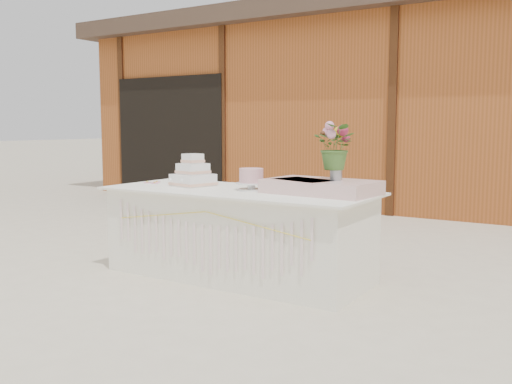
{
  "coord_description": "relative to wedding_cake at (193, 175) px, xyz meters",
  "views": [
    {
      "loc": [
        2.75,
        -4.07,
        1.33
      ],
      "look_at": [
        0.0,
        0.3,
        0.72
      ],
      "focal_mm": 40.0,
      "sensor_mm": 36.0,
      "label": 1
    }
  ],
  "objects": [
    {
      "name": "barn",
      "position": [
        0.52,
        5.95,
        0.81
      ],
      "size": [
        12.6,
        4.6,
        3.3
      ],
      "color": "#954A1F",
      "rests_on": "ground"
    },
    {
      "name": "cake_table",
      "position": [
        0.53,
        -0.05,
        -0.48
      ],
      "size": [
        2.4,
        1.0,
        0.77
      ],
      "color": "white",
      "rests_on": "ground"
    },
    {
      "name": "pink_cake_stand",
      "position": [
        0.65,
        -0.02,
        0.01
      ],
      "size": [
        0.26,
        0.26,
        0.19
      ],
      "color": "white",
      "rests_on": "cake_table"
    },
    {
      "name": "ground",
      "position": [
        0.53,
        -0.05,
        -0.87
      ],
      "size": [
        80.0,
        80.0,
        0.0
      ],
      "primitive_type": "plane",
      "color": "beige",
      "rests_on": "ground"
    },
    {
      "name": "wedding_cake",
      "position": [
        0.0,
        0.0,
        0.0
      ],
      "size": [
        0.39,
        0.39,
        0.3
      ],
      "rotation": [
        0.0,
        0.0,
        -0.23
      ],
      "color": "white",
      "rests_on": "cake_table"
    },
    {
      "name": "loose_flowers",
      "position": [
        -0.48,
        -0.04,
        -0.09
      ],
      "size": [
        0.16,
        0.36,
        0.02
      ],
      "primitive_type": null,
      "rotation": [
        0.0,
        0.0,
        -0.06
      ],
      "color": "pink",
      "rests_on": "cake_table"
    },
    {
      "name": "bouquet",
      "position": [
        1.38,
        0.11,
        0.33
      ],
      "size": [
        0.35,
        0.3,
        0.37
      ],
      "primitive_type": "imported",
      "rotation": [
        0.0,
        0.0,
        0.04
      ],
      "color": "#3E6629",
      "rests_on": "flower_vase"
    },
    {
      "name": "satin_runner",
      "position": [
        1.26,
        0.08,
        -0.04
      ],
      "size": [
        0.94,
        0.59,
        0.11
      ],
      "primitive_type": "cube",
      "rotation": [
        0.0,
        0.0,
        -0.08
      ],
      "color": "beige",
      "rests_on": "cake_table"
    },
    {
      "name": "flower_vase",
      "position": [
        1.38,
        0.11,
        0.08
      ],
      "size": [
        0.1,
        0.1,
        0.13
      ],
      "primitive_type": "cylinder",
      "color": "#A6A6AB",
      "rests_on": "satin_runner"
    }
  ]
}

